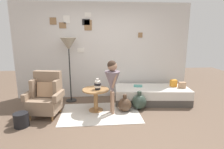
% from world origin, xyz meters
% --- Properties ---
extents(ground_plane, '(12.00, 12.00, 0.00)m').
position_xyz_m(ground_plane, '(0.00, 0.00, 0.00)').
color(ground_plane, brown).
extents(gallery_wall, '(4.80, 0.12, 2.60)m').
position_xyz_m(gallery_wall, '(-0.00, 1.95, 1.30)').
color(gallery_wall, silver).
rests_on(gallery_wall, ground).
extents(rug, '(1.77, 1.20, 0.01)m').
position_xyz_m(rug, '(-0.14, 0.72, 0.01)').
color(rug, silver).
rests_on(rug, ground).
extents(armchair, '(0.83, 0.68, 0.97)m').
position_xyz_m(armchair, '(-1.33, 0.75, 0.44)').
color(armchair, olive).
rests_on(armchair, ground).
extents(daybed, '(1.97, 0.99, 0.40)m').
position_xyz_m(daybed, '(1.23, 1.31, 0.20)').
color(daybed, '#4C4742').
rests_on(daybed, ground).
extents(pillow_head, '(0.18, 0.13, 0.15)m').
position_xyz_m(pillow_head, '(2.00, 1.20, 0.48)').
color(pillow_head, tan).
rests_on(pillow_head, daybed).
extents(pillow_mid, '(0.16, 0.12, 0.18)m').
position_xyz_m(pillow_mid, '(1.83, 1.35, 0.49)').
color(pillow_mid, orange).
rests_on(pillow_mid, daybed).
extents(side_table, '(0.61, 0.61, 0.53)m').
position_xyz_m(side_table, '(-0.24, 0.87, 0.39)').
color(side_table, '#9E7042').
rests_on(side_table, ground).
extents(vase_striped, '(0.15, 0.15, 0.26)m').
position_xyz_m(vase_striped, '(-0.19, 0.85, 0.64)').
color(vase_striped, black).
rests_on(vase_striped, side_table).
extents(floor_lamp, '(0.41, 0.41, 1.68)m').
position_xyz_m(floor_lamp, '(-0.90, 1.59, 1.46)').
color(floor_lamp, black).
rests_on(floor_lamp, ground).
extents(person_child, '(0.34, 0.34, 1.22)m').
position_xyz_m(person_child, '(0.13, 0.70, 0.79)').
color(person_child, '#A37A60').
rests_on(person_child, ground).
extents(book_on_daybed, '(0.25, 0.20, 0.03)m').
position_xyz_m(book_on_daybed, '(0.89, 1.44, 0.42)').
color(book_on_daybed, '#50A196').
rests_on(book_on_daybed, daybed).
extents(demijohn_near, '(0.32, 0.32, 0.40)m').
position_xyz_m(demijohn_near, '(0.43, 0.78, 0.16)').
color(demijohn_near, '#473323').
rests_on(demijohn_near, ground).
extents(demijohn_far, '(0.36, 0.36, 0.44)m').
position_xyz_m(demijohn_far, '(0.80, 0.88, 0.18)').
color(demijohn_far, '#2D3D33').
rests_on(demijohn_far, ground).
extents(magazine_basket, '(0.28, 0.28, 0.28)m').
position_xyz_m(magazine_basket, '(-1.69, 0.24, 0.14)').
color(magazine_basket, black).
rests_on(magazine_basket, ground).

